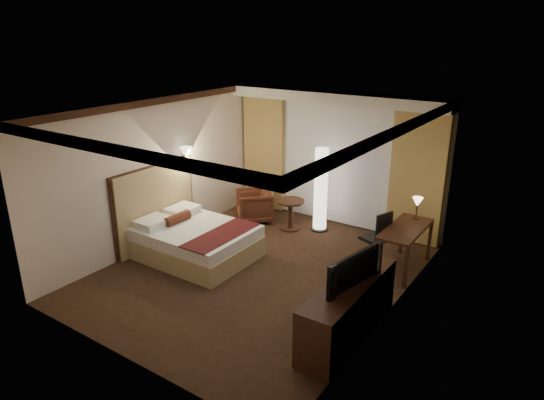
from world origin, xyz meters
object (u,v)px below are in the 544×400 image
Objects in this scene: side_table at (290,215)px; dresser at (348,309)px; television at (349,261)px; desk at (404,248)px; bed at (197,242)px; office_chair at (375,237)px; armchair at (254,204)px; floor_lamp at (321,190)px.

dresser is at bearing -46.00° from side_table.
television reaches higher than side_table.
desk is at bearing 12.02° from television.
bed is at bearing 169.13° from dresser.
desk is 0.51m from office_chair.
dresser is at bearing -88.71° from desk.
floor_lamp reaches higher than armchair.
bed is 2.66m from floor_lamp.
floor_lamp is at bearing 173.15° from office_chair.
dresser is 0.69m from television.
armchair is at bearing -177.56° from side_table.
television reaches higher than office_chair.
armchair is 0.42× the size of floor_lamp.
floor_lamp is 3.55m from television.
armchair reaches higher than side_table.
dresser reaches higher than bed.
floor_lamp is 1.74× the size of office_chair.
television is (2.00, -2.93, 0.23)m from floor_lamp.
armchair is at bearing 95.22° from bed.
bed is 1.79× the size of television.
television is at bearing -10.97° from bed.
dresser is (2.03, -2.93, -0.46)m from floor_lamp.
desk is 2.22m from dresser.
desk is (1.98, -0.71, -0.47)m from floor_lamp.
floor_lamp reaches higher than office_chair.
armchair is 2.89m from office_chair.
armchair is 0.55× the size of desk.
dresser reaches higher than armchair.
desk reaches higher than bed.
armchair is at bearing 173.73° from desk.
desk is at bearing -9.29° from side_table.
bed is 3.16× the size of side_table.
bed is 3.10m from office_chair.
armchair is (-0.18, 1.96, 0.08)m from bed.
floor_lamp is 1.70m from office_chair.
bed is 1.14× the size of floor_lamp.
office_chair is 2.30m from television.
office_chair is (-0.50, -0.05, 0.11)m from desk.
side_table is 0.80m from floor_lamp.
armchair is 0.74× the size of office_chair.
desk reaches higher than armchair.
side_table is 0.63× the size of office_chair.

